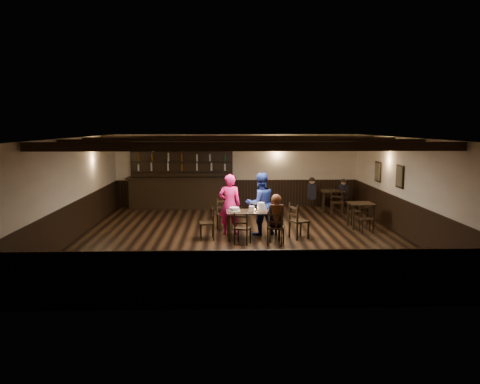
{
  "coord_description": "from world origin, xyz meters",
  "views": [
    {
      "loc": [
        -0.42,
        -12.4,
        3.02
      ],
      "look_at": [
        -0.03,
        0.2,
        1.22
      ],
      "focal_mm": 35.0,
      "sensor_mm": 36.0,
      "label": 1
    }
  ],
  "objects_px": {
    "dining_table": "(253,215)",
    "chair_near_right": "(275,225)",
    "chair_near_left": "(242,226)",
    "man_blue": "(260,204)",
    "cake": "(234,209)",
    "bar_counter": "(182,188)",
    "woman_pink": "(230,205)"
  },
  "relations": [
    {
      "from": "chair_near_left",
      "to": "cake",
      "type": "xyz_separation_m",
      "value": [
        -0.17,
        0.66,
        0.32
      ]
    },
    {
      "from": "man_blue",
      "to": "cake",
      "type": "distance_m",
      "value": 0.86
    },
    {
      "from": "dining_table",
      "to": "bar_counter",
      "type": "xyz_separation_m",
      "value": [
        -2.36,
        4.85,
        0.07
      ]
    },
    {
      "from": "woman_pink",
      "to": "man_blue",
      "type": "height_order",
      "value": "man_blue"
    },
    {
      "from": "dining_table",
      "to": "cake",
      "type": "relative_size",
      "value": 4.6
    },
    {
      "from": "chair_near_left",
      "to": "woman_pink",
      "type": "xyz_separation_m",
      "value": [
        -0.3,
        1.14,
        0.37
      ]
    },
    {
      "from": "woman_pink",
      "to": "man_blue",
      "type": "xyz_separation_m",
      "value": [
        0.85,
        -0.03,
        0.02
      ]
    },
    {
      "from": "bar_counter",
      "to": "cake",
      "type": "bearing_deg",
      "value": -68.95
    },
    {
      "from": "dining_table",
      "to": "bar_counter",
      "type": "height_order",
      "value": "bar_counter"
    },
    {
      "from": "man_blue",
      "to": "chair_near_right",
      "type": "bearing_deg",
      "value": 85.41
    },
    {
      "from": "bar_counter",
      "to": "chair_near_right",
      "type": "bearing_deg",
      "value": -62.7
    },
    {
      "from": "cake",
      "to": "bar_counter",
      "type": "xyz_separation_m",
      "value": [
        -1.85,
        4.81,
        -0.07
      ]
    },
    {
      "from": "chair_near_left",
      "to": "woman_pink",
      "type": "distance_m",
      "value": 1.23
    },
    {
      "from": "chair_near_right",
      "to": "cake",
      "type": "distance_m",
      "value": 1.31
    },
    {
      "from": "dining_table",
      "to": "cake",
      "type": "distance_m",
      "value": 0.53
    },
    {
      "from": "chair_near_left",
      "to": "man_blue",
      "type": "height_order",
      "value": "man_blue"
    },
    {
      "from": "man_blue",
      "to": "bar_counter",
      "type": "height_order",
      "value": "bar_counter"
    },
    {
      "from": "cake",
      "to": "bar_counter",
      "type": "height_order",
      "value": "bar_counter"
    },
    {
      "from": "chair_near_right",
      "to": "chair_near_left",
      "type": "bearing_deg",
      "value": 172.94
    },
    {
      "from": "bar_counter",
      "to": "woman_pink",
      "type": "bearing_deg",
      "value": -68.22
    },
    {
      "from": "dining_table",
      "to": "man_blue",
      "type": "bearing_deg",
      "value": 65.48
    },
    {
      "from": "woman_pink",
      "to": "cake",
      "type": "bearing_deg",
      "value": 105.11
    },
    {
      "from": "woman_pink",
      "to": "cake",
      "type": "height_order",
      "value": "woman_pink"
    },
    {
      "from": "chair_near_left",
      "to": "woman_pink",
      "type": "relative_size",
      "value": 0.49
    },
    {
      "from": "dining_table",
      "to": "chair_near_right",
      "type": "bearing_deg",
      "value": -54.55
    },
    {
      "from": "chair_near_right",
      "to": "woman_pink",
      "type": "xyz_separation_m",
      "value": [
        -1.15,
        1.25,
        0.33
      ]
    },
    {
      "from": "chair_near_left",
      "to": "woman_pink",
      "type": "bearing_deg",
      "value": 104.58
    },
    {
      "from": "dining_table",
      "to": "cake",
      "type": "xyz_separation_m",
      "value": [
        -0.51,
        0.03,
        0.14
      ]
    },
    {
      "from": "man_blue",
      "to": "cake",
      "type": "relative_size",
      "value": 5.45
    },
    {
      "from": "chair_near_left",
      "to": "man_blue",
      "type": "bearing_deg",
      "value": 63.38
    },
    {
      "from": "dining_table",
      "to": "bar_counter",
      "type": "distance_m",
      "value": 5.39
    },
    {
      "from": "cake",
      "to": "bar_counter",
      "type": "distance_m",
      "value": 5.16
    }
  ]
}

